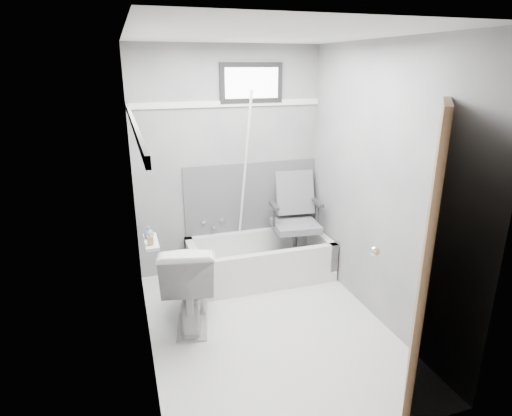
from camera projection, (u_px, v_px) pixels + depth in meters
name	position (u px, v px, depth m)	size (l,w,h in m)	color
floor	(268.00, 328.00, 3.76)	(2.60, 2.60, 0.00)	white
ceiling	(271.00, 34.00, 2.99)	(2.60, 2.60, 0.00)	silver
wall_back	(229.00, 163.00, 4.55)	(2.00, 0.02, 2.40)	slate
wall_front	(354.00, 268.00, 2.20)	(2.00, 0.02, 2.40)	slate
wall_left	(139.00, 210.00, 3.09)	(0.02, 2.60, 2.40)	slate
wall_right	(379.00, 187.00, 3.67)	(0.02, 2.60, 2.40)	slate
bathtub	(260.00, 259.00, 4.60)	(1.50, 0.70, 0.42)	silver
office_chair	(296.00, 219.00, 4.64)	(0.56, 0.56, 0.97)	slate
toilet	(190.00, 281.00, 3.73)	(0.45, 0.81, 0.79)	white
door	(494.00, 274.00, 2.57)	(0.78, 0.78, 2.00)	#51321E
window	(251.00, 83.00, 4.35)	(0.66, 0.04, 0.40)	black
backerboard	(252.00, 197.00, 4.74)	(1.50, 0.02, 0.78)	#4C4C4F
trim_back	(228.00, 104.00, 4.34)	(2.00, 0.02, 0.06)	white
trim_left	(133.00, 123.00, 2.89)	(0.02, 2.60, 0.06)	white
pole	(244.00, 182.00, 4.41)	(0.02, 0.02, 1.95)	white
shelf	(151.00, 242.00, 3.29)	(0.10, 0.32, 0.03)	silver
soap_bottle_a	(150.00, 238.00, 3.20)	(0.04, 0.04, 0.09)	tan
soap_bottle_b	(149.00, 232.00, 3.32)	(0.08, 0.08, 0.10)	slate
faucet	(213.00, 223.00, 4.67)	(0.26, 0.10, 0.16)	silver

